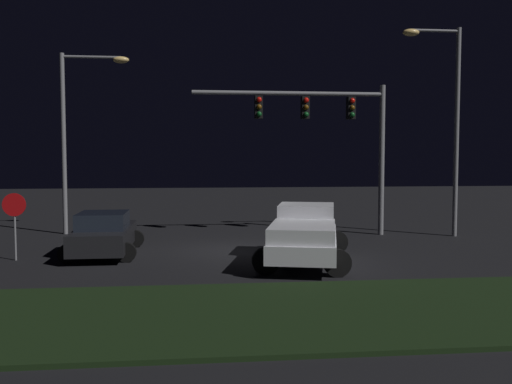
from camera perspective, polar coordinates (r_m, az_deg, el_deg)
ground_plane at (r=20.58m, az=-2.16°, el=-5.94°), size 80.00×80.00×0.00m
grass_median at (r=12.33m, az=0.68°, el=-12.31°), size 23.07×5.33×0.10m
pickup_truck at (r=18.17m, az=5.03°, el=-4.05°), size 3.74×5.72×1.80m
car_sedan at (r=20.13m, az=-15.29°, el=-4.15°), size 2.50×4.41×1.51m
traffic_signal_gantry at (r=24.23m, az=7.28°, el=7.12°), size 8.32×0.56×6.50m
street_lamp_left at (r=25.79m, az=-17.77°, el=7.06°), size 2.97×0.44×7.91m
street_lamp_right at (r=25.17m, az=18.92°, el=8.19°), size 2.54×0.44×8.84m
stop_sign at (r=19.95m, az=-23.50°, el=-2.02°), size 0.76×0.08×2.23m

